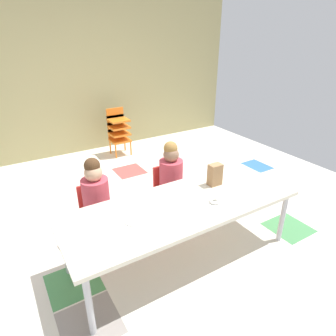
% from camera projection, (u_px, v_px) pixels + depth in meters
% --- Properties ---
extents(ground_plane, '(6.30, 5.24, 0.02)m').
position_uv_depth(ground_plane, '(143.00, 225.00, 3.30)').
color(ground_plane, silver).
extents(back_wall, '(6.30, 0.10, 2.66)m').
position_uv_depth(back_wall, '(67.00, 75.00, 4.75)').
color(back_wall, tan).
rests_on(back_wall, ground_plane).
extents(craft_table, '(2.14, 0.80, 0.58)m').
position_uv_depth(craft_table, '(182.00, 208.00, 2.60)').
color(craft_table, beige).
rests_on(craft_table, ground_plane).
extents(seated_child_near_camera, '(0.32, 0.32, 0.92)m').
position_uv_depth(seated_child_near_camera, '(95.00, 193.00, 2.81)').
color(seated_child_near_camera, red).
rests_on(seated_child_near_camera, ground_plane).
extents(seated_child_middle_seat, '(0.32, 0.31, 0.92)m').
position_uv_depth(seated_child_middle_seat, '(171.00, 173.00, 3.21)').
color(seated_child_middle_seat, red).
rests_on(seated_child_middle_seat, ground_plane).
extents(kid_chair_orange_stack, '(0.32, 0.30, 0.80)m').
position_uv_depth(kid_chair_orange_stack, '(118.00, 129.00, 5.02)').
color(kid_chair_orange_stack, orange).
rests_on(kid_chair_orange_stack, ground_plane).
extents(paper_bag_brown, '(0.13, 0.09, 0.22)m').
position_uv_depth(paper_bag_brown, '(215.00, 175.00, 2.87)').
color(paper_bag_brown, '#9E754C').
rests_on(paper_bag_brown, craft_table).
extents(paper_plate_near_edge, '(0.18, 0.18, 0.01)m').
position_uv_depth(paper_plate_near_edge, '(214.00, 203.00, 2.59)').
color(paper_plate_near_edge, white).
rests_on(paper_plate_near_edge, craft_table).
extents(paper_plate_center_table, '(0.18, 0.18, 0.01)m').
position_uv_depth(paper_plate_center_table, '(135.00, 220.00, 2.36)').
color(paper_plate_center_table, white).
rests_on(paper_plate_center_table, craft_table).
extents(donut_powdered_on_plate, '(0.10, 0.10, 0.03)m').
position_uv_depth(donut_powdered_on_plate, '(214.00, 201.00, 2.58)').
color(donut_powdered_on_plate, white).
rests_on(donut_powdered_on_plate, craft_table).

